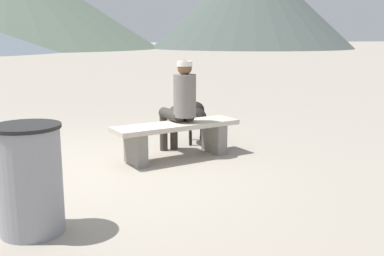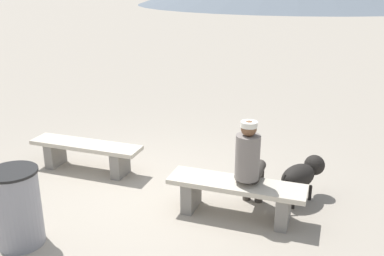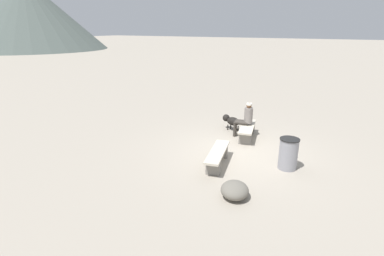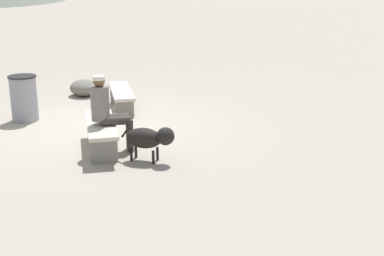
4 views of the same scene
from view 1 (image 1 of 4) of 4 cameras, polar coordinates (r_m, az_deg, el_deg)
name	(u,v)px [view 1 (image 1 of 4)]	position (r m, az deg, el deg)	size (l,w,h in m)	color
ground	(78,174)	(5.64, -14.17, -5.65)	(210.00, 210.00, 0.06)	#9E9384
bench_right	(177,135)	(5.99, -1.92, -0.83)	(1.78, 0.85, 0.47)	gray
seated_person	(180,102)	(6.08, -1.46, 3.25)	(0.41, 0.67, 1.29)	slate
dog	(196,117)	(6.94, 0.51, 1.45)	(0.48, 0.86, 0.58)	black
trash_bin	(30,179)	(3.94, -19.75, -6.08)	(0.55, 0.55, 0.91)	gray
distant_peak_1	(12,1)	(63.33, -21.69, 14.60)	(36.67, 36.67, 11.70)	#566656
distant_peak_2	(252,1)	(61.51, 7.51, 15.57)	(26.28, 26.28, 12.06)	#4C5651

